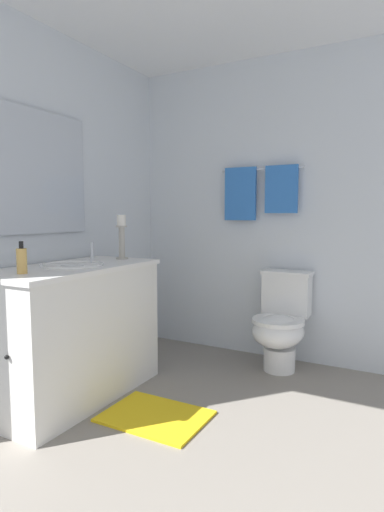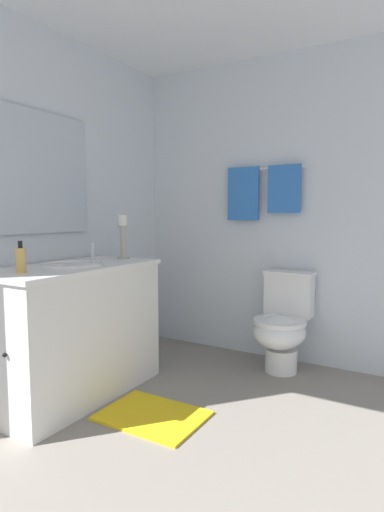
% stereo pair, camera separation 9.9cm
% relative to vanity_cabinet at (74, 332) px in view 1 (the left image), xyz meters
% --- Properties ---
extents(floor, '(2.43, 2.41, 0.02)m').
position_rel_vanity_cabinet_xyz_m(floor, '(0.89, 0.17, -0.44)').
color(floor, gray).
rests_on(floor, ground).
extents(wall_back, '(2.43, 0.04, 2.45)m').
position_rel_vanity_cabinet_xyz_m(wall_back, '(0.89, 1.38, 0.79)').
color(wall_back, silver).
rests_on(wall_back, ground).
extents(wall_left, '(0.04, 2.41, 2.45)m').
position_rel_vanity_cabinet_xyz_m(wall_left, '(-0.33, 0.17, 0.79)').
color(wall_left, silver).
rests_on(wall_left, ground).
extents(vanity_cabinet, '(0.58, 1.18, 0.87)m').
position_rel_vanity_cabinet_xyz_m(vanity_cabinet, '(0.00, 0.00, 0.00)').
color(vanity_cabinet, white).
rests_on(vanity_cabinet, ground).
extents(sink_basin, '(0.40, 0.40, 0.24)m').
position_rel_vanity_cabinet_xyz_m(sink_basin, '(-0.00, 0.00, 0.39)').
color(sink_basin, white).
rests_on(sink_basin, vanity_cabinet).
extents(mirror, '(0.02, 0.84, 0.81)m').
position_rel_vanity_cabinet_xyz_m(mirror, '(-0.28, 0.00, 1.04)').
color(mirror, silver).
extents(candle_holder_tall, '(0.09, 0.09, 0.32)m').
position_rel_vanity_cabinet_xyz_m(candle_holder_tall, '(0.03, 0.47, 0.60)').
color(candle_holder_tall, '#B7B2A5').
rests_on(candle_holder_tall, vanity_cabinet).
extents(soap_bottle, '(0.06, 0.06, 0.18)m').
position_rel_vanity_cabinet_xyz_m(soap_bottle, '(0.02, -0.40, 0.51)').
color(soap_bottle, '#E5B259').
rests_on(soap_bottle, vanity_cabinet).
extents(toilet, '(0.39, 0.54, 0.75)m').
position_rel_vanity_cabinet_xyz_m(toilet, '(1.05, 1.09, -0.07)').
color(toilet, white).
rests_on(toilet, ground).
extents(towel_bar, '(0.69, 0.02, 0.02)m').
position_rel_vanity_cabinet_xyz_m(towel_bar, '(0.80, 1.32, 1.12)').
color(towel_bar, silver).
extents(towel_near_vanity, '(0.27, 0.03, 0.43)m').
position_rel_vanity_cabinet_xyz_m(towel_near_vanity, '(0.63, 1.30, 0.93)').
color(towel_near_vanity, blue).
rests_on(towel_near_vanity, towel_bar).
extents(towel_center, '(0.26, 0.03, 0.38)m').
position_rel_vanity_cabinet_xyz_m(towel_center, '(0.98, 1.30, 0.96)').
color(towel_center, blue).
rests_on(towel_center, towel_bar).
extents(bath_mat, '(0.60, 0.44, 0.02)m').
position_rel_vanity_cabinet_xyz_m(bath_mat, '(0.62, 0.00, -0.43)').
color(bath_mat, yellow).
rests_on(bath_mat, ground).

